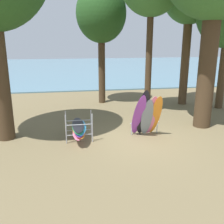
# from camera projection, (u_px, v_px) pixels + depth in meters

# --- Properties ---
(ground_plane) EXTENTS (80.00, 80.00, 0.00)m
(ground_plane) POSITION_uv_depth(u_px,v_px,m) (143.00, 140.00, 11.28)
(ground_plane) COLOR brown
(lake_water) EXTENTS (80.00, 36.00, 0.10)m
(lake_water) POSITION_uv_depth(u_px,v_px,m) (89.00, 68.00, 38.93)
(lake_water) COLOR slate
(lake_water) RESTS_ON ground
(tree_mid_behind) EXTENTS (3.20, 3.20, 7.66)m
(tree_mid_behind) POSITION_uv_depth(u_px,v_px,m) (101.00, 15.00, 16.33)
(tree_mid_behind) COLOR #42301E
(tree_mid_behind) RESTS_ON ground
(leaning_board_pile) EXTENTS (1.40, 1.10, 2.23)m
(leaning_board_pile) POSITION_uv_depth(u_px,v_px,m) (147.00, 115.00, 11.41)
(leaning_board_pile) COLOR purple
(leaning_board_pile) RESTS_ON ground
(board_storage_rack) EXTENTS (1.15, 2.13, 1.25)m
(board_storage_rack) POSITION_uv_depth(u_px,v_px,m) (79.00, 128.00, 11.12)
(board_storage_rack) COLOR #9EA0A5
(board_storage_rack) RESTS_ON ground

